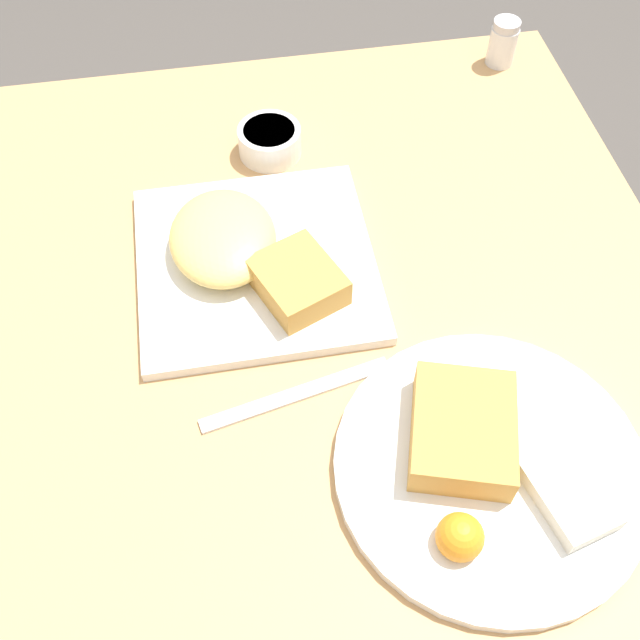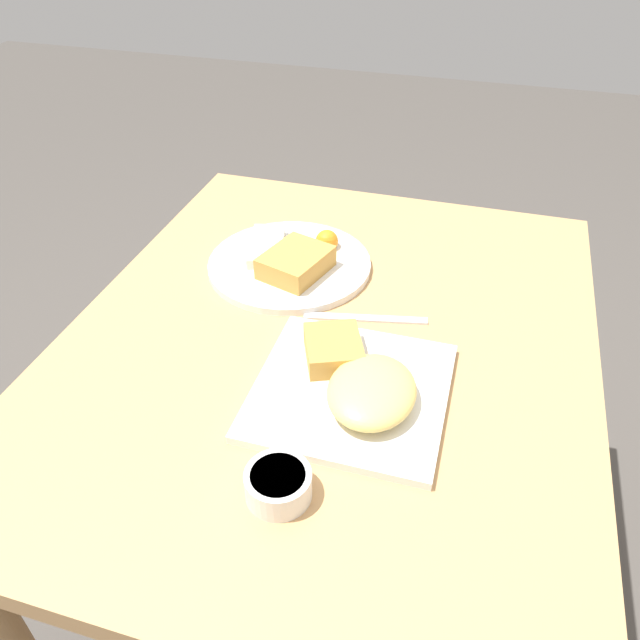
% 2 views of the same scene
% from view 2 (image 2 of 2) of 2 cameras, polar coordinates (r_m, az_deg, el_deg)
% --- Properties ---
extents(ground_plane, '(8.00, 8.00, 0.00)m').
position_cam_2_polar(ground_plane, '(1.61, 0.52, -22.98)').
color(ground_plane, '#4C4742').
extents(dining_table, '(1.04, 0.84, 0.76)m').
position_cam_2_polar(dining_table, '(1.07, 0.73, -5.17)').
color(dining_table, tan).
rests_on(dining_table, ground_plane).
extents(plate_square_near, '(0.27, 0.27, 0.06)m').
position_cam_2_polar(plate_square_near, '(0.90, 3.32, -5.97)').
color(plate_square_near, white).
rests_on(plate_square_near, dining_table).
extents(plate_oval_far, '(0.30, 0.30, 0.05)m').
position_cam_2_polar(plate_oval_far, '(1.17, -2.70, 5.38)').
color(plate_oval_far, white).
rests_on(plate_oval_far, dining_table).
extents(sauce_ramekin, '(0.08, 0.08, 0.04)m').
position_cam_2_polar(sauce_ramekin, '(0.78, -3.83, -14.74)').
color(sauce_ramekin, white).
rests_on(sauce_ramekin, dining_table).
extents(butter_knife, '(0.06, 0.21, 0.00)m').
position_cam_2_polar(butter_knife, '(1.05, 4.18, 0.16)').
color(butter_knife, silver).
rests_on(butter_knife, dining_table).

